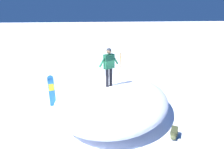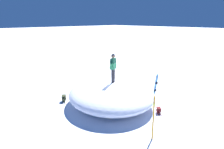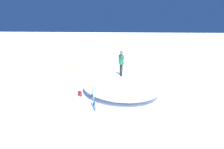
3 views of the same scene
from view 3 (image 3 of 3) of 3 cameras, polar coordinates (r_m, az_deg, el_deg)
The scene contains 7 objects.
ground at distance 11.56m, azimuth 0.26°, elevation -6.90°, with size 240.00×240.00×0.00m, color white.
snow_mound at distance 11.56m, azimuth 3.02°, elevation -3.40°, with size 5.01×5.74×1.31m, color white.
snowboarder_standing at distance 10.94m, azimuth 3.22°, elevation 4.66°, with size 0.97×0.51×1.72m.
snowboard_primary_upright at distance 9.13m, azimuth -6.46°, elevation -8.04°, with size 0.32×0.24×1.57m.
backpack_near at distance 13.45m, azimuth 13.89°, elevation -3.04°, with size 0.57×0.65×0.40m.
backpack_far at distance 11.43m, azimuth -11.10°, elevation -6.59°, with size 0.51×0.53×0.32m.
trail_marker_pole at distance 13.63m, azimuth -12.76°, elevation 0.91°, with size 0.10×0.10×1.96m.
Camera 3 is at (-10.49, -1.58, 4.58)m, focal length 26.26 mm.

